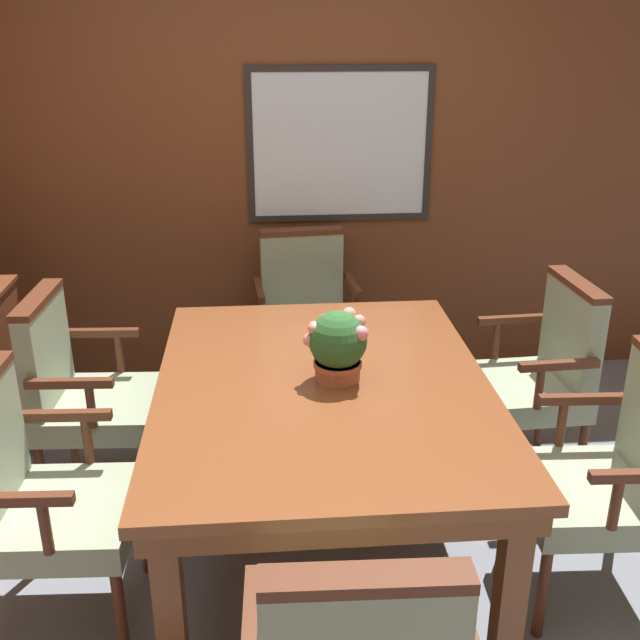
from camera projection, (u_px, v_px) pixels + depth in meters
The scene contains 9 objects.
ground_plane at pixel (305, 575), 2.97m from camera, with size 14.00×14.00×0.00m, color gray.
wall_back at pixel (283, 175), 4.24m from camera, with size 7.20×0.08×2.45m.
dining_table at pixel (323, 401), 2.97m from camera, with size 1.30×1.72×0.73m.
chair_right_near at pixel (616, 471), 2.70m from camera, with size 0.53×0.57×0.97m.
chair_left_near at pixel (37, 492), 2.58m from camera, with size 0.53×0.57×0.97m.
chair_left_far at pixel (81, 388), 3.31m from camera, with size 0.53×0.58×0.97m.
chair_head_far at pixel (305, 311), 4.18m from camera, with size 0.59×0.55×0.97m.
chair_right_far at pixel (539, 371), 3.47m from camera, with size 0.53×0.58×0.97m.
potted_plant at pixel (338, 345), 2.90m from camera, with size 0.25×0.23×0.29m.
Camera 1 is at (-0.14, -2.37, 2.05)m, focal length 42.00 mm.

